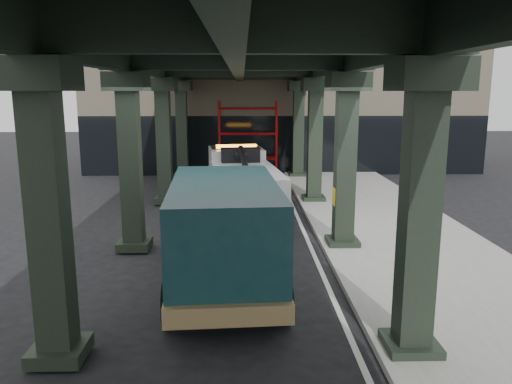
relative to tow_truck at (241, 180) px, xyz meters
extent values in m
plane|color=black|center=(0.34, -6.64, -1.22)|extent=(90.00, 90.00, 0.00)
cube|color=gray|center=(4.84, -4.64, -1.15)|extent=(5.00, 40.00, 0.15)
cube|color=silver|center=(2.04, -4.64, -1.21)|extent=(0.12, 38.00, 0.01)
cube|color=black|center=(2.94, -10.64, 1.28)|extent=(0.55, 0.55, 5.00)
cube|color=black|center=(2.94, -10.64, 3.53)|extent=(1.10, 1.10, 0.50)
cube|color=black|center=(2.94, -10.64, -1.04)|extent=(0.90, 0.90, 0.24)
cube|color=black|center=(2.94, -4.64, 1.28)|extent=(0.55, 0.55, 5.00)
cube|color=black|center=(2.94, -4.64, 3.53)|extent=(1.10, 1.10, 0.50)
cube|color=black|center=(2.94, -4.64, -1.04)|extent=(0.90, 0.90, 0.24)
cube|color=black|center=(2.94, 1.36, 1.28)|extent=(0.55, 0.55, 5.00)
cube|color=black|center=(2.94, 1.36, 3.53)|extent=(1.10, 1.10, 0.50)
cube|color=black|center=(2.94, 1.36, -1.04)|extent=(0.90, 0.90, 0.24)
cube|color=black|center=(2.94, 7.36, 1.28)|extent=(0.55, 0.55, 5.00)
cube|color=black|center=(2.94, 7.36, 3.53)|extent=(1.10, 1.10, 0.50)
cube|color=black|center=(2.94, 7.36, -1.04)|extent=(0.90, 0.90, 0.24)
cube|color=black|center=(-3.06, -10.64, 1.28)|extent=(0.55, 0.55, 5.00)
cube|color=black|center=(-3.06, -10.64, 3.53)|extent=(1.10, 1.10, 0.50)
cube|color=black|center=(-3.06, -10.64, -1.04)|extent=(0.90, 0.90, 0.24)
cube|color=black|center=(-3.06, -4.64, 1.28)|extent=(0.55, 0.55, 5.00)
cube|color=black|center=(-3.06, -4.64, 3.53)|extent=(1.10, 1.10, 0.50)
cube|color=black|center=(-3.06, -4.64, -1.04)|extent=(0.90, 0.90, 0.24)
cube|color=black|center=(-3.06, 1.36, 1.28)|extent=(0.55, 0.55, 5.00)
cube|color=black|center=(-3.06, 1.36, 3.53)|extent=(1.10, 1.10, 0.50)
cube|color=black|center=(-3.06, 1.36, -1.04)|extent=(0.90, 0.90, 0.24)
cube|color=black|center=(-3.06, 7.36, 1.28)|extent=(0.55, 0.55, 5.00)
cube|color=black|center=(-3.06, 7.36, 3.53)|extent=(1.10, 1.10, 0.50)
cube|color=black|center=(-3.06, 7.36, -1.04)|extent=(0.90, 0.90, 0.24)
cube|color=black|center=(2.94, -4.64, 4.33)|extent=(0.35, 32.00, 1.10)
cube|color=black|center=(-3.06, -4.64, 4.33)|extent=(0.35, 32.00, 1.10)
cube|color=black|center=(-0.06, -4.64, 4.33)|extent=(0.35, 32.00, 1.10)
cube|color=black|center=(-0.06, -4.64, 5.03)|extent=(7.40, 32.00, 0.30)
cube|color=#C6B793|center=(2.34, 13.36, 2.78)|extent=(22.00, 10.00, 8.00)
cylinder|color=#B30E11|center=(-1.16, 8.26, 0.78)|extent=(0.08, 0.08, 4.00)
cylinder|color=#B30E11|center=(-1.16, 7.46, 0.78)|extent=(0.08, 0.08, 4.00)
cylinder|color=#B30E11|center=(1.84, 8.26, 0.78)|extent=(0.08, 0.08, 4.00)
cylinder|color=#B30E11|center=(1.84, 7.46, 0.78)|extent=(0.08, 0.08, 4.00)
cylinder|color=#B30E11|center=(0.34, 8.26, -0.22)|extent=(3.00, 0.08, 0.08)
cylinder|color=#B30E11|center=(0.34, 8.26, 1.08)|extent=(3.00, 0.08, 0.08)
cylinder|color=#B30E11|center=(0.34, 8.26, 2.38)|extent=(3.00, 0.08, 0.08)
cube|color=black|center=(0.06, -0.47, -0.59)|extent=(1.71, 6.84, 0.23)
cube|color=silver|center=(-0.22, 1.82, 0.18)|extent=(2.37, 2.41, 1.63)
cube|color=silver|center=(-0.33, 2.76, -0.27)|extent=(2.18, 0.88, 0.81)
cube|color=black|center=(-0.25, 2.05, 0.63)|extent=(2.11, 1.40, 0.77)
cube|color=silver|center=(0.18, -1.50, 0.00)|extent=(2.69, 4.74, 1.27)
cube|color=orange|center=(-0.20, 1.64, 1.08)|extent=(1.65, 0.45, 0.14)
cube|color=black|center=(-0.04, 0.30, 0.90)|extent=(1.50, 0.71, 0.54)
cylinder|color=black|center=(0.16, -1.32, 0.68)|extent=(0.59, 3.16, 1.21)
cube|color=black|center=(0.46, -3.79, -0.90)|extent=(0.42, 1.29, 0.16)
cube|color=black|center=(0.53, -4.41, -0.95)|extent=(1.46, 0.40, 0.16)
cylinder|color=black|center=(-1.24, 1.97, -0.72)|extent=(0.43, 1.02, 0.99)
cylinder|color=silver|center=(-1.24, 1.97, -0.72)|extent=(0.42, 0.58, 0.55)
cylinder|color=black|center=(0.74, 2.21, -0.72)|extent=(0.43, 1.02, 0.99)
cylinder|color=silver|center=(0.74, 2.21, -0.72)|extent=(0.42, 0.58, 0.55)
cylinder|color=black|center=(-0.88, -0.99, -0.72)|extent=(0.43, 1.02, 0.99)
cylinder|color=silver|center=(-0.88, -0.99, -0.72)|extent=(0.42, 0.58, 0.55)
cylinder|color=black|center=(1.09, -0.75, -0.72)|extent=(0.43, 1.02, 0.99)
cylinder|color=silver|center=(1.09, -0.75, -0.72)|extent=(0.42, 0.58, 0.55)
cylinder|color=black|center=(-0.74, -2.16, -0.72)|extent=(0.43, 1.02, 0.99)
cylinder|color=silver|center=(-0.74, -2.16, -0.72)|extent=(0.42, 0.58, 0.55)
cylinder|color=black|center=(1.23, -1.92, -0.72)|extent=(0.43, 1.02, 0.99)
cylinder|color=silver|center=(1.23, -1.92, -0.72)|extent=(0.42, 0.58, 0.55)
cube|color=#103439|center=(-0.54, -4.73, -0.18)|extent=(2.31, 1.33, 0.98)
cube|color=#103439|center=(-0.36, -7.73, 0.25)|extent=(2.59, 5.05, 2.13)
cube|color=#9A7F4E|center=(-0.38, -7.29, -0.62)|extent=(2.70, 6.25, 0.38)
cube|color=black|center=(-0.51, -5.17, 0.69)|extent=(2.15, 0.60, 0.91)
cube|color=black|center=(-0.38, -7.40, 0.80)|extent=(2.56, 4.07, 0.60)
cube|color=silver|center=(-0.58, -4.15, -0.62)|extent=(2.19, 0.26, 0.33)
cylinder|color=black|center=(-1.63, -4.85, -0.76)|extent=(0.36, 0.93, 0.92)
cylinder|color=silver|center=(-1.63, -4.85, -0.76)|extent=(0.38, 0.52, 0.50)
cylinder|color=black|center=(0.55, -4.72, -0.76)|extent=(0.36, 0.93, 0.92)
cylinder|color=silver|center=(0.55, -4.72, -0.76)|extent=(0.38, 0.52, 0.50)
cylinder|color=black|center=(-1.35, -9.43, -0.76)|extent=(0.36, 0.93, 0.92)
cylinder|color=silver|center=(-1.35, -9.43, -0.76)|extent=(0.38, 0.52, 0.50)
cylinder|color=black|center=(0.83, -9.30, -0.76)|extent=(0.36, 0.93, 0.92)
cylinder|color=silver|center=(0.83, -9.30, -0.76)|extent=(0.38, 0.52, 0.50)
camera|label=1|loc=(0.06, -18.47, 3.28)|focal=35.00mm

